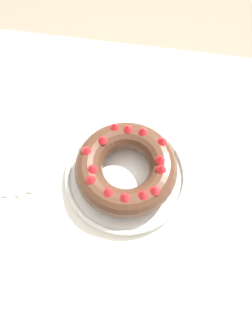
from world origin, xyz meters
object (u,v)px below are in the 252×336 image
at_px(fork, 30,157).
at_px(serving_knife, 15,165).
at_px(serving_dish, 126,176).
at_px(cake_knife, 38,165).
at_px(bundt_cake, 126,168).

height_order(fork, serving_knife, serving_knife).
bearing_deg(serving_dish, fork, 176.25).
relative_size(serving_dish, serving_knife, 1.53).
height_order(serving_dish, serving_knife, serving_dish).
xyz_separation_m(serving_dish, serving_knife, (-0.30, -0.01, -0.01)).
relative_size(fork, cake_knife, 1.08).
bearing_deg(bundt_cake, serving_dish, -130.23).
xyz_separation_m(serving_dish, bundt_cake, (0.00, 0.00, 0.05)).
xyz_separation_m(fork, serving_knife, (-0.03, -0.03, 0.00)).
height_order(serving_dish, fork, serving_dish).
relative_size(serving_knife, cake_knife, 1.14).
bearing_deg(serving_knife, bundt_cake, -1.33).
height_order(fork, cake_knife, cake_knife).
bearing_deg(serving_dish, bundt_cake, 49.77).
bearing_deg(serving_dish, cake_knife, -179.40).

